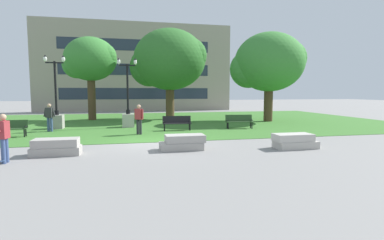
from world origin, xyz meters
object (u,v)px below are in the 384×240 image
(lamp_post_center, at_px, (128,113))
(person_bystander_near_lawn, at_px, (139,118))
(lamp_post_left, at_px, (57,114))
(person_skateboarder, at_px, (4,135))
(park_bench_far_left, at_px, (9,127))
(park_bench_near_right, at_px, (239,121))
(person_bystander_far_lawn, at_px, (50,116))
(concrete_block_left, at_px, (183,143))
(concrete_block_center, at_px, (56,147))
(park_bench_near_left, at_px, (177,122))
(concrete_block_right, at_px, (294,141))

(lamp_post_center, bearing_deg, person_bystander_near_lawn, -81.25)
(person_bystander_near_lawn, bearing_deg, lamp_post_left, 143.26)
(person_skateboarder, height_order, park_bench_far_left, person_skateboarder)
(park_bench_near_right, relative_size, person_bystander_far_lawn, 1.08)
(park_bench_far_left, bearing_deg, concrete_block_left, -32.35)
(park_bench_far_left, distance_m, person_bystander_far_lawn, 2.53)
(concrete_block_center, relative_size, person_skateboarder, 1.05)
(park_bench_far_left, bearing_deg, park_bench_near_left, 5.23)
(park_bench_near_right, xyz_separation_m, park_bench_far_left, (-13.53, -0.93, 0.00))
(concrete_block_left, height_order, park_bench_near_right, park_bench_near_right)
(concrete_block_right, height_order, park_bench_far_left, park_bench_far_left)
(person_skateboarder, bearing_deg, park_bench_near_right, 32.82)
(lamp_post_center, bearing_deg, person_skateboarder, -113.37)
(person_bystander_far_lawn, bearing_deg, lamp_post_center, 16.74)
(park_bench_far_left, height_order, lamp_post_center, lamp_post_center)
(person_bystander_near_lawn, relative_size, person_bystander_far_lawn, 1.00)
(concrete_block_left, distance_m, person_skateboarder, 6.56)
(lamp_post_center, bearing_deg, concrete_block_center, -107.79)
(concrete_block_left, distance_m, park_bench_far_left, 10.12)
(concrete_block_right, height_order, lamp_post_center, lamp_post_center)
(concrete_block_center, xyz_separation_m, lamp_post_left, (-1.82, 8.78, 0.70))
(person_bystander_far_lawn, bearing_deg, concrete_block_center, -75.28)
(concrete_block_right, height_order, person_skateboarder, person_skateboarder)
(person_skateboarder, bearing_deg, person_bystander_far_lawn, 93.37)
(person_bystander_near_lawn, distance_m, person_bystander_far_lawn, 5.82)
(concrete_block_center, xyz_separation_m, lamp_post_center, (2.80, 8.71, 0.68))
(concrete_block_right, bearing_deg, lamp_post_center, 126.67)
(concrete_block_left, xyz_separation_m, person_bystander_near_lawn, (-1.64, 4.91, 0.68))
(concrete_block_center, xyz_separation_m, person_bystander_near_lawn, (3.38, 4.89, 0.68))
(lamp_post_center, bearing_deg, park_bench_far_left, -152.27)
(park_bench_near_left, height_order, lamp_post_center, lamp_post_center)
(person_skateboarder, distance_m, park_bench_far_left, 6.79)
(park_bench_near_left, relative_size, lamp_post_left, 0.38)
(park_bench_near_left, distance_m, lamp_post_center, 3.92)
(park_bench_far_left, bearing_deg, concrete_block_center, -56.84)
(park_bench_near_right, height_order, person_bystander_near_lawn, person_bystander_near_lawn)
(park_bench_far_left, bearing_deg, lamp_post_center, 27.73)
(concrete_block_center, xyz_separation_m, park_bench_near_left, (5.80, 6.24, 0.23))
(person_skateboarder, distance_m, lamp_post_center, 10.64)
(concrete_block_center, bearing_deg, person_skateboarder, -143.49)
(concrete_block_right, relative_size, park_bench_far_left, 1.02)
(concrete_block_right, distance_m, person_skateboarder, 11.28)
(concrete_block_right, xyz_separation_m, lamp_post_left, (-11.65, 9.51, 0.70))
(lamp_post_left, distance_m, lamp_post_center, 4.62)
(concrete_block_center, distance_m, park_bench_near_right, 11.84)
(person_skateboarder, bearing_deg, person_bystander_near_lawn, 51.02)
(park_bench_far_left, height_order, person_bystander_near_lawn, person_bystander_near_lawn)
(person_bystander_near_lawn, bearing_deg, park_bench_near_right, 12.20)
(person_skateboarder, height_order, person_bystander_near_lawn, person_bystander_near_lawn)
(lamp_post_center, distance_m, person_bystander_near_lawn, 3.87)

